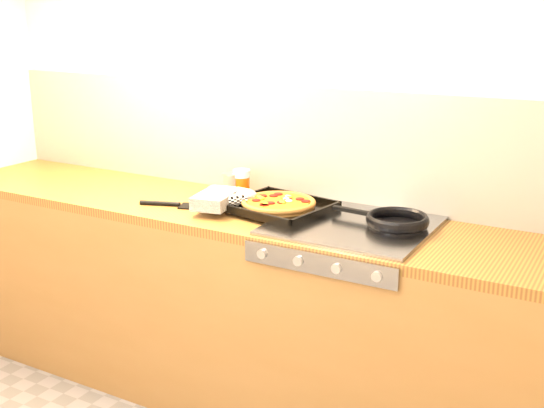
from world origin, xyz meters
The scene contains 9 objects.
room_shell centered at (0.00, 1.39, 1.15)m, with size 3.20×3.20×3.20m.
counter_run centered at (0.00, 1.10, 0.45)m, with size 3.20×0.62×0.90m.
stovetop centered at (0.45, 1.10, 0.91)m, with size 0.60×0.56×0.02m, color gray.
pizza_on_tray centered at (0.04, 1.10, 0.94)m, with size 0.55×0.44×0.07m.
frying_pan centered at (0.61, 1.15, 0.94)m, with size 0.41×0.26×0.04m.
tomato_can centered at (-0.20, 1.24, 0.96)m, with size 0.10×0.10×0.11m.
juice_glass centered at (-0.16, 1.26, 0.97)m, with size 0.10×0.10×0.13m.
wooden_spoon centered at (0.12, 1.31, 0.91)m, with size 0.30×0.10×0.02m.
black_spatula centered at (-0.34, 0.99, 0.91)m, with size 0.28×0.14×0.02m.
Camera 1 is at (1.42, -1.26, 1.72)m, focal length 45.00 mm.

